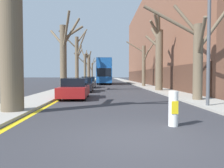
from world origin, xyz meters
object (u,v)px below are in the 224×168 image
(street_tree_left_2, at_px, (77,58))
(double_decker_bus, at_px, (104,70))
(street_tree_left_0, at_px, (13,40))
(street_tree_left_5, at_px, (92,70))
(street_tree_left_1, at_px, (64,53))
(street_tree_left_4, at_px, (89,67))
(traffic_bollard, at_px, (173,109))
(street_tree_right_1, at_px, (159,56))
(street_tree_right_2, at_px, (144,64))
(street_tree_right_0, at_px, (196,54))
(parked_car_2, at_px, (88,82))
(street_tree_left_3, at_px, (85,66))
(parked_car_1, at_px, (83,85))
(lamp_post, at_px, (207,5))
(parked_car_0, at_px, (75,89))

(street_tree_left_2, relative_size, double_decker_bus, 0.85)
(street_tree_left_0, distance_m, street_tree_left_5, 58.60)
(street_tree_left_1, xyz_separation_m, street_tree_left_2, (-0.08, 10.76, 0.38))
(street_tree_left_4, bearing_deg, double_decker_bus, -76.56)
(street_tree_left_0, bearing_deg, double_decker_bus, 82.97)
(street_tree_left_2, xyz_separation_m, traffic_bollard, (6.12, -25.34, -3.55))
(street_tree_left_1, height_order, street_tree_right_1, street_tree_left_1)
(street_tree_left_2, relative_size, street_tree_right_2, 1.31)
(street_tree_left_2, distance_m, street_tree_right_1, 14.24)
(street_tree_right_0, relative_size, double_decker_bus, 0.59)
(street_tree_left_0, distance_m, double_decker_bus, 30.41)
(street_tree_left_2, relative_size, parked_car_2, 1.97)
(street_tree_right_2, distance_m, double_decker_bus, 11.24)
(street_tree_left_0, xyz_separation_m, street_tree_left_3, (-0.24, 35.57, 0.51))
(street_tree_right_1, relative_size, street_tree_right_2, 1.10)
(parked_car_1, bearing_deg, street_tree_left_3, 94.78)
(street_tree_right_0, bearing_deg, double_decker_bus, 101.86)
(street_tree_right_0, height_order, parked_car_1, street_tree_right_0)
(street_tree_left_2, distance_m, street_tree_right_2, 9.71)
(street_tree_left_0, height_order, parked_car_1, street_tree_left_0)
(street_tree_left_2, bearing_deg, street_tree_left_1, -89.57)
(street_tree_left_0, relative_size, lamp_post, 0.74)
(street_tree_left_3, xyz_separation_m, lamp_post, (8.92, -34.34, 1.40))
(parked_car_1, bearing_deg, traffic_bollard, -73.97)
(street_tree_right_0, xyz_separation_m, street_tree_right_2, (-0.15, 16.55, 0.31))
(street_tree_right_0, bearing_deg, street_tree_right_1, 91.39)
(parked_car_2, bearing_deg, street_tree_left_3, 96.67)
(street_tree_left_0, relative_size, street_tree_right_2, 0.99)
(street_tree_left_2, relative_size, street_tree_left_3, 1.10)
(lamp_post, bearing_deg, street_tree_left_3, 104.57)
(lamp_post, bearing_deg, traffic_bollard, -126.86)
(street_tree_right_1, bearing_deg, parked_car_0, -139.57)
(street_tree_left_4, height_order, parked_car_2, street_tree_left_4)
(street_tree_left_0, bearing_deg, street_tree_left_3, 90.39)
(street_tree_left_3, distance_m, parked_car_2, 17.15)
(street_tree_left_3, height_order, street_tree_left_4, street_tree_left_3)
(lamp_post, distance_m, traffic_bollard, 6.37)
(double_decker_bus, distance_m, parked_car_2, 11.72)
(street_tree_left_0, height_order, street_tree_left_4, street_tree_left_4)
(street_tree_right_0, bearing_deg, street_tree_left_4, 102.47)
(street_tree_right_2, bearing_deg, traffic_bollard, -98.01)
(street_tree_right_0, xyz_separation_m, double_decker_bus, (-5.54, 26.39, -0.34))
(double_decker_bus, bearing_deg, street_tree_left_0, -97.03)
(street_tree_left_3, distance_m, street_tree_right_1, 25.27)
(street_tree_left_4, relative_size, street_tree_right_2, 1.15)
(street_tree_right_2, height_order, parked_car_0, street_tree_right_2)
(street_tree_left_5, distance_m, street_tree_right_0, 55.60)
(street_tree_left_5, xyz_separation_m, parked_car_2, (1.73, -39.83, -2.50))
(double_decker_bus, distance_m, lamp_post, 29.47)
(lamp_post, bearing_deg, street_tree_left_4, 101.09)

